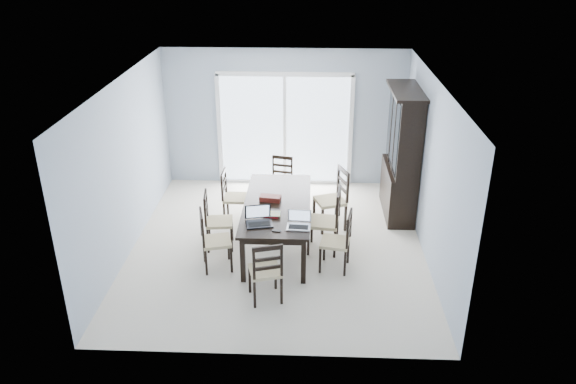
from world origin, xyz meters
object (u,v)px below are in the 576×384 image
Objects in this scene: cell_phone at (277,231)px; chair_left_far at (230,191)px; dining_table at (277,207)px; chair_right_mid at (330,214)px; chair_right_far at (336,192)px; chair_end_near at (266,266)px; laptop_silver at (299,224)px; game_box at (270,198)px; chair_left_near at (210,234)px; chair_right_near at (342,235)px; chair_left_mid at (213,215)px; china_hutch at (402,155)px; laptop_dark at (259,221)px; chair_end_far at (281,176)px; hot_tub at (257,141)px.

chair_left_far is at bearing 129.30° from cell_phone.
dining_table is 0.81m from chair_right_mid.
chair_end_near is at bearing 136.01° from chair_right_far.
laptop_silver is (-0.57, -1.47, 0.18)m from chair_right_far.
laptop_silver reaches higher than game_box.
chair_right_mid is at bearing 93.97° from chair_left_near.
chair_left_far is 1.76m from chair_right_far.
chair_right_near is (1.88, 0.06, -0.00)m from chair_left_near.
chair_left_far is 8.72× the size of cell_phone.
chair_right_mid is at bearing -6.55° from dining_table.
chair_end_near is at bearing -116.28° from laptop_silver.
chair_left_near is at bearing -144.13° from dining_table.
chair_left_near reaches higher than chair_left_mid.
chair_right_near is at bearing -32.70° from dining_table.
chair_end_near is at bearing -127.38° from china_hutch.
laptop_silver is at bearing -61.87° from game_box.
chair_right_far reaches higher than laptop_dark.
chair_left_mid is at bearing -176.57° from dining_table.
chair_right_far is at bearing 39.32° from laptop_dark.
chair_left_far is 1.93m from cell_phone.
dining_table is 6.96× the size of game_box.
game_box is (-0.45, 0.85, -0.02)m from laptop_silver.
chair_left_mid is 0.89m from chair_left_far.
chair_end_far is at bearing 90.80° from dining_table.
chair_right_far is (1.84, 1.36, 0.06)m from chair_left_near.
chair_left_near is (-2.95, -1.92, -0.51)m from china_hutch.
chair_left_mid is 1.69m from chair_end_near.
laptop_silver is at bearing -129.70° from china_hutch.
chair_right_far is 3.45× the size of laptop_silver.
chair_end_near is at bearing 141.06° from chair_right_near.
chair_right_near is 1.28m from game_box.
dining_table is 2.08× the size of chair_left_mid.
china_hutch is 2.08× the size of chair_left_mid.
chair_right_far is at bearing 49.72° from chair_end_near.
chair_end_near is (-0.06, -1.47, -0.12)m from dining_table.
dining_table is 0.17m from game_box.
chair_right_far is at bearing 73.25° from cell_phone.
chair_end_far is at bearing 143.41° from chair_left_near.
cell_phone is at bearing -46.95° from laptop_dark.
china_hutch is 2.93m from chair_left_far.
game_box is at bearing 92.01° from chair_left_mid.
chair_right_mid is 1.00× the size of chair_right_far.
chair_end_far is (0.90, 2.22, -0.02)m from chair_left_near.
chair_right_near is 0.50× the size of hot_tub.
chair_left_mid is 3.09× the size of laptop_silver.
china_hutch reaches higher than chair_left_near.
chair_left_far reaches higher than laptop_dark.
chair_left_near is 1.49m from chair_left_far.
chair_end_far reaches higher than cell_phone.
chair_right_near reaches higher than cell_phone.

